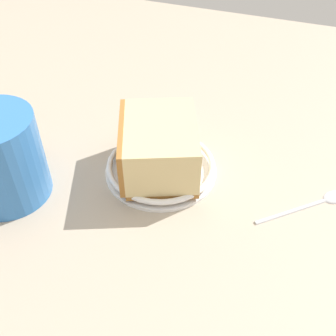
{
  "coord_description": "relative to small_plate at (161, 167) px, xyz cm",
  "views": [
    {
      "loc": [
        26.59,
        12.37,
        34.19
      ],
      "look_at": [
        -5.56,
        0.07,
        3.0
      ],
      "focal_mm": 42.79,
      "sensor_mm": 36.0,
      "label": 1
    }
  ],
  "objects": [
    {
      "name": "ground_plane",
      "position": [
        7.75,
        1.71,
        -2.43
      ],
      "size": [
        124.27,
        124.27,
        3.37
      ],
      "primitive_type": "cube",
      "color": "tan"
    },
    {
      "name": "teaspoon",
      "position": [
        -1.74,
        19.32,
        -0.4
      ],
      "size": [
        9.2,
        9.87,
        0.8
      ],
      "color": "silver",
      "rests_on": "ground_plane"
    },
    {
      "name": "tea_mug",
      "position": [
        9.51,
        -15.48,
        4.54
      ],
      "size": [
        12.45,
        9.73,
        10.41
      ],
      "color": "#3372BF",
      "rests_on": "ground_plane"
    },
    {
      "name": "cake_slice",
      "position": [
        0.11,
        -0.25,
        3.25
      ],
      "size": [
        14.07,
        12.82,
        6.33
      ],
      "color": "#9E662D",
      "rests_on": "small_plate"
    },
    {
      "name": "small_plate",
      "position": [
        0.0,
        0.0,
        0.0
      ],
      "size": [
        13.92,
        13.92,
        1.52
      ],
      "color": "white",
      "rests_on": "ground_plane"
    }
  ]
}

